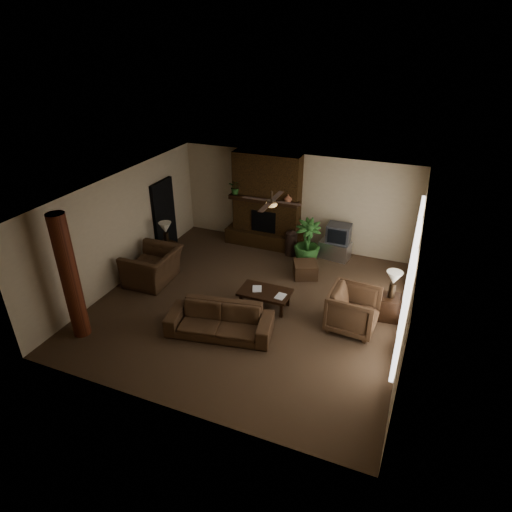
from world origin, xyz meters
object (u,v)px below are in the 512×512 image
at_px(floor_plant, 307,251).
at_px(lamp_right, 394,280).
at_px(log_column, 70,278).
at_px(floor_vase, 291,241).
at_px(side_table_left, 167,252).
at_px(ottoman, 305,270).
at_px(side_table_right, 389,307).
at_px(lamp_left, 165,229).
at_px(armchair_left, 152,261).
at_px(coffee_table, 265,293).
at_px(tv_stand, 335,250).
at_px(sofa, 219,316).
at_px(armchair_right, 354,308).

bearing_deg(floor_plant, lamp_right, -36.51).
height_order(log_column, floor_vase, log_column).
distance_m(log_column, lamp_right, 6.84).
bearing_deg(lamp_right, log_column, -153.36).
bearing_deg(side_table_left, ottoman, 8.93).
xyz_separation_m(ottoman, side_table_right, (2.27, -1.08, 0.08)).
bearing_deg(log_column, floor_vase, 59.24).
bearing_deg(lamp_left, armchair_left, -77.82).
distance_m(log_column, coffee_table, 4.24).
xyz_separation_m(coffee_table, tv_stand, (0.99, 3.07, -0.12)).
bearing_deg(coffee_table, armchair_left, 179.57).
xyz_separation_m(sofa, armchair_right, (2.62, 1.25, 0.08)).
relative_size(coffee_table, floor_plant, 0.93).
height_order(sofa, armchair_right, armchair_right).
bearing_deg(tv_stand, sofa, -100.57).
height_order(armchair_left, ottoman, armchair_left).
bearing_deg(coffee_table, side_table_right, 13.06).
xyz_separation_m(armchair_left, floor_plant, (3.43, 2.44, -0.22)).
xyz_separation_m(ottoman, lamp_left, (-3.84, -0.63, 0.80)).
xyz_separation_m(log_column, armchair_left, (0.22, 2.44, -0.81)).
bearing_deg(sofa, coffee_table, 56.99).
xyz_separation_m(tv_stand, side_table_left, (-4.38, -1.96, 0.03)).
height_order(log_column, floor_plant, log_column).
distance_m(coffee_table, tv_stand, 3.23).
relative_size(floor_vase, floor_plant, 0.60).
height_order(armchair_left, side_table_left, armchair_left).
bearing_deg(floor_vase, lamp_right, -35.39).
distance_m(log_column, armchair_left, 2.58).
bearing_deg(lamp_left, floor_vase, 28.49).
relative_size(sofa, side_table_left, 4.10).
relative_size(coffee_table, tv_stand, 1.41).
height_order(armchair_left, floor_plant, armchair_left).
bearing_deg(side_table_right, ottoman, 154.52).
height_order(floor_vase, side_table_right, floor_vase).
bearing_deg(lamp_left, side_table_right, -4.21).
xyz_separation_m(tv_stand, side_table_right, (1.78, -2.43, 0.03)).
relative_size(floor_plant, lamp_left, 1.98).
bearing_deg(floor_vase, armchair_left, -136.23).
height_order(armchair_right, coffee_table, armchair_right).
bearing_deg(ottoman, armchair_right, -48.49).
bearing_deg(tv_stand, floor_vase, -157.88).
bearing_deg(side_table_left, armchair_left, -75.51).
relative_size(tv_stand, side_table_right, 1.55).
bearing_deg(side_table_left, floor_plant, 19.91).
distance_m(sofa, floor_vase, 4.09).
bearing_deg(log_column, tv_stand, 51.81).
xyz_separation_m(ottoman, floor_plant, (-0.18, 0.73, 0.16)).
xyz_separation_m(armchair_right, lamp_right, (0.70, 0.70, 0.48)).
xyz_separation_m(log_column, ottoman, (3.83, 4.14, -1.20)).
xyz_separation_m(log_column, lamp_left, (-0.02, 3.51, -0.40)).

